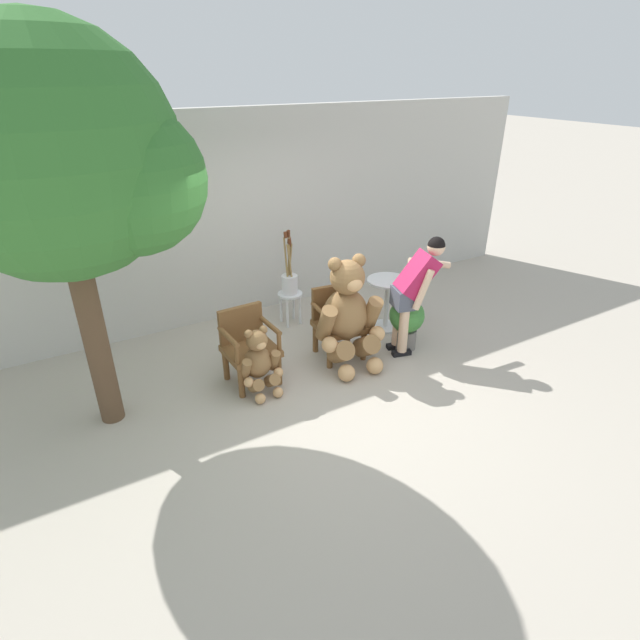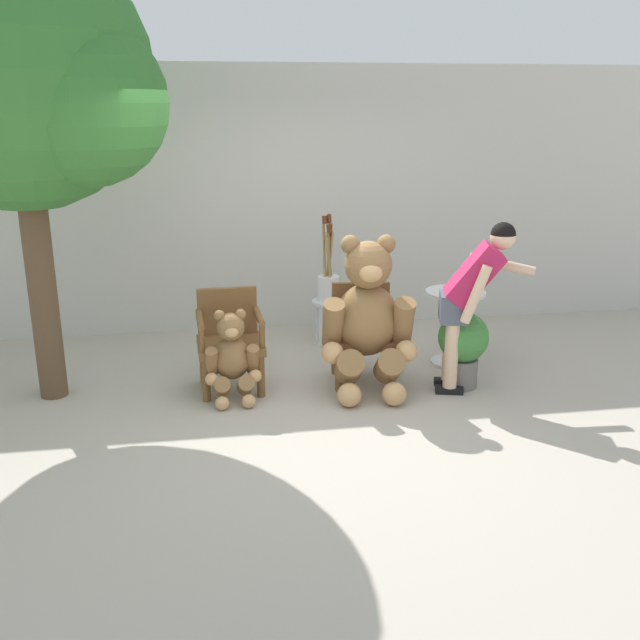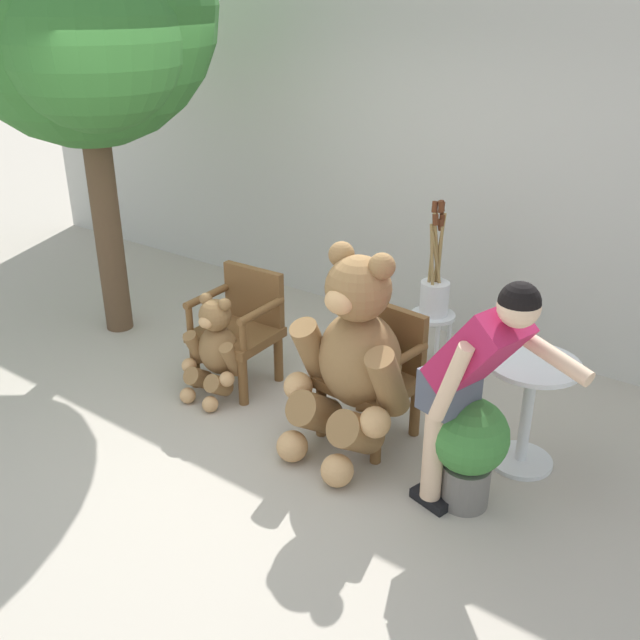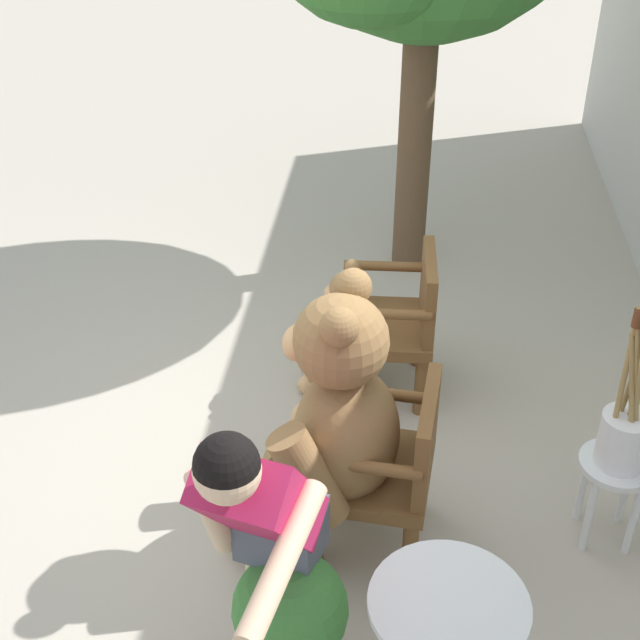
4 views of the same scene
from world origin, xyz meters
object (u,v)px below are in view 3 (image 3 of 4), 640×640
Objects in this scene: wooden_chair_right at (375,370)px; teddy_bear_large at (352,357)px; wooden_chair_left at (241,325)px; potted_plant at (469,445)px; patio_tree at (81,13)px; teddy_bear_small at (215,349)px; person_visitor at (472,374)px; brush_bucket at (435,288)px; white_stool at (432,326)px; round_side_table at (528,401)px.

wooden_chair_right is 0.63× the size of teddy_bear_large.
potted_plant is at bearing -9.13° from wooden_chair_left.
wooden_chair_right is 0.24× the size of patio_tree.
teddy_bear_small reaches higher than potted_plant.
brush_bucket is at bearing 123.92° from person_visitor.
wooden_chair_right is at bearing 154.21° from person_visitor.
patio_tree reaches higher than brush_bucket.
white_stool is 0.32m from brush_bucket.
teddy_bear_large reaches higher than wooden_chair_left.
wooden_chair_right is 1.87× the size of white_stool.
brush_bucket is (1.05, 1.03, 0.21)m from wooden_chair_left.
round_side_table is at bearing 27.52° from teddy_bear_large.
potted_plant is (2.00, -0.04, 0.01)m from teddy_bear_small.
teddy_bear_large is (1.17, -0.25, 0.20)m from wooden_chair_left.
white_stool is (-0.96, 1.43, -0.54)m from person_visitor.
brush_bucket reaches higher than white_stool.
teddy_bear_large reaches higher than teddy_bear_small.
white_stool is at bearing 143.70° from round_side_table.
patio_tree is (-2.59, 0.25, 1.90)m from teddy_bear_large.
teddy_bear_small reaches higher than white_stool.
brush_bucket is at bearing 97.06° from wooden_chair_right.
wooden_chair_right is 1.04m from white_stool.
teddy_bear_small is at bearing -89.11° from wooden_chair_left.
person_visitor reaches higher than teddy_bear_large.
teddy_bear_small is 1.68m from white_stool.
person_visitor reaches higher than teddy_bear_small.
patio_tree reaches higher than teddy_bear_small.
wooden_chair_right is at bearing 13.57° from teddy_bear_small.
person_visitor is at bearing -99.44° from round_side_table.
person_visitor is 0.41× the size of patio_tree.
potted_plant is at bearing -54.75° from brush_bucket.
wooden_chair_right is at bearing -0.01° from wooden_chair_left.
patio_tree is 5.36× the size of potted_plant.
wooden_chair_right is 1.02m from person_visitor.
teddy_bear_large is 1.10m from round_side_table.
white_stool is (-0.13, 1.03, -0.11)m from wooden_chair_right.
teddy_bear_large is (-0.01, -0.25, 0.20)m from wooden_chair_right.
wooden_chair_left is at bearing 167.69° from teddy_bear_large.
wooden_chair_right reaches higher than teddy_bear_small.
round_side_table is (2.12, 0.53, 0.07)m from teddy_bear_small.
white_stool is at bearing 97.00° from wooden_chair_right.
potted_plant is (2.01, -0.32, -0.07)m from wooden_chair_left.
brush_bucket is at bearing 51.40° from teddy_bear_small.
wooden_chair_left is 0.24× the size of patio_tree.
patio_tree is at bearing -176.06° from round_side_table.
teddy_bear_small is (-1.17, -0.28, -0.08)m from wooden_chair_right.
brush_bucket is at bearing 125.25° from potted_plant.
person_visitor is at bearing -56.08° from brush_bucket.
wooden_chair_left is 1.19× the size of round_side_table.
wooden_chair_right is 1.26× the size of potted_plant.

